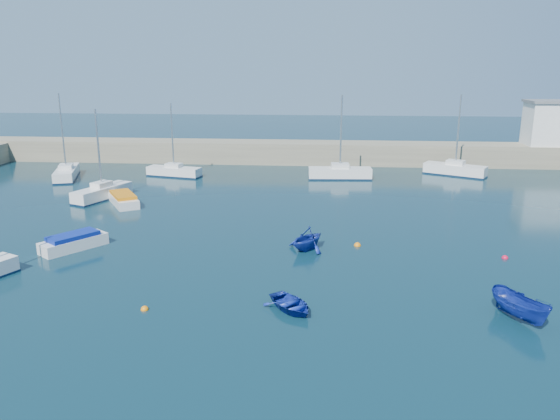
# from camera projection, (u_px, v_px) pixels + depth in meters

# --- Properties ---
(ground) EXTENTS (220.00, 220.00, 0.00)m
(ground) POSITION_uv_depth(u_px,v_px,m) (301.00, 347.00, 24.29)
(ground) COLOR #0B2833
(ground) RESTS_ON ground
(back_wall) EXTENTS (96.00, 4.50, 2.60)m
(back_wall) POSITION_uv_depth(u_px,v_px,m) (317.00, 153.00, 68.19)
(back_wall) COLOR gray
(back_wall) RESTS_ON ground
(sailboat_3) EXTENTS (3.94, 6.35, 8.23)m
(sailboat_3) POSITION_uv_depth(u_px,v_px,m) (102.00, 192.00, 50.32)
(sailboat_3) COLOR silver
(sailboat_3) RESTS_ON ground
(sailboat_4) EXTENTS (4.02, 7.22, 9.09)m
(sailboat_4) POSITION_uv_depth(u_px,v_px,m) (67.00, 173.00, 59.45)
(sailboat_4) COLOR silver
(sailboat_4) RESTS_ON ground
(sailboat_5) EXTENTS (6.27, 3.04, 8.00)m
(sailboat_5) POSITION_uv_depth(u_px,v_px,m) (174.00, 171.00, 60.33)
(sailboat_5) COLOR silver
(sailboat_5) RESTS_ON ground
(sailboat_6) EXTENTS (6.86, 2.32, 8.96)m
(sailboat_6) POSITION_uv_depth(u_px,v_px,m) (340.00, 173.00, 59.10)
(sailboat_6) COLOR silver
(sailboat_6) RESTS_ON ground
(sailboat_7) EXTENTS (6.78, 4.86, 8.91)m
(sailboat_7) POSITION_uv_depth(u_px,v_px,m) (455.00, 169.00, 60.92)
(sailboat_7) COLOR silver
(sailboat_7) RESTS_ON ground
(motorboat_1) EXTENTS (3.86, 4.44, 1.08)m
(motorboat_1) POSITION_uv_depth(u_px,v_px,m) (74.00, 242.00, 36.86)
(motorboat_1) COLOR silver
(motorboat_1) RESTS_ON ground
(motorboat_2) EXTENTS (4.13, 5.14, 1.03)m
(motorboat_2) POSITION_uv_depth(u_px,v_px,m) (123.00, 199.00, 48.48)
(motorboat_2) COLOR silver
(motorboat_2) RESTS_ON ground
(dinghy_center) EXTENTS (3.52, 3.70, 0.62)m
(dinghy_center) POSITION_uv_depth(u_px,v_px,m) (291.00, 304.00, 27.81)
(dinghy_center) COLOR navy
(dinghy_center) RESTS_ON ground
(dinghy_left) EXTENTS (3.91, 3.99, 1.60)m
(dinghy_left) POSITION_uv_depth(u_px,v_px,m) (307.00, 238.00, 36.63)
(dinghy_left) COLOR navy
(dinghy_left) RESTS_ON ground
(dinghy_right) EXTENTS (2.79, 3.73, 1.36)m
(dinghy_right) POSITION_uv_depth(u_px,v_px,m) (520.00, 307.00, 26.62)
(dinghy_right) COLOR navy
(dinghy_right) RESTS_ON ground
(buoy_0) EXTENTS (0.41, 0.41, 0.41)m
(buoy_0) POSITION_uv_depth(u_px,v_px,m) (145.00, 310.00, 27.92)
(buoy_0) COLOR orange
(buoy_0) RESTS_ON ground
(buoy_1) EXTENTS (0.42, 0.42, 0.42)m
(buoy_1) POSITION_uv_depth(u_px,v_px,m) (505.00, 258.00, 35.22)
(buoy_1) COLOR red
(buoy_1) RESTS_ON ground
(buoy_3) EXTENTS (0.48, 0.48, 0.48)m
(buoy_3) POSITION_uv_depth(u_px,v_px,m) (357.00, 246.00, 37.63)
(buoy_3) COLOR orange
(buoy_3) RESTS_ON ground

